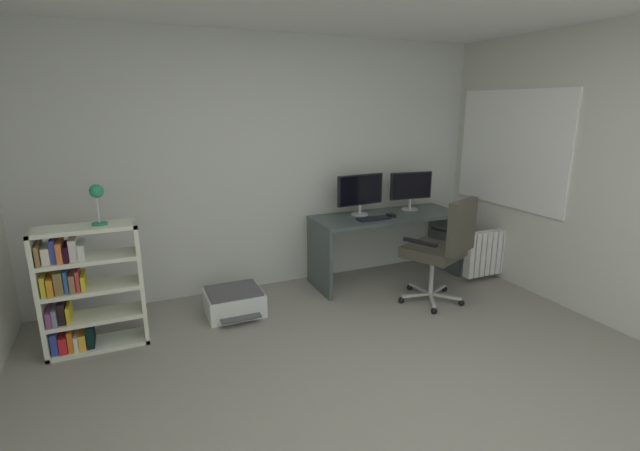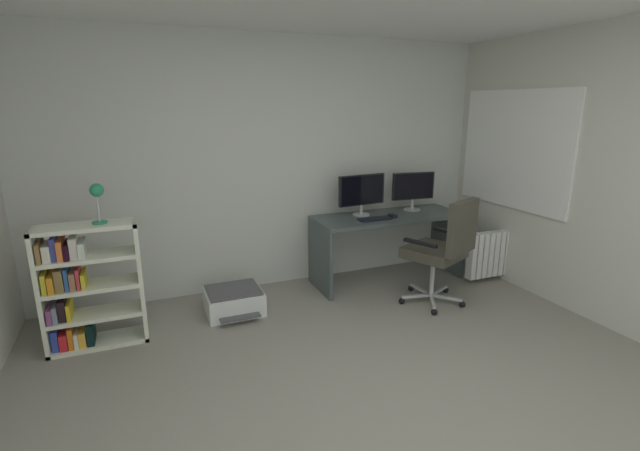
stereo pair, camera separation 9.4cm
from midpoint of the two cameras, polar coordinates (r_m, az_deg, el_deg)
ground_plane at (r=2.98m, az=10.11°, el=-24.33°), size 4.70×5.06×0.02m
wall_back at (r=4.70m, az=-6.86°, el=7.58°), size 4.70×0.10×2.55m
window_pane at (r=5.16m, az=22.46°, el=8.88°), size 0.01×1.36×1.12m
window_frame at (r=5.16m, az=22.41°, el=8.88°), size 0.02×1.44×1.20m
desk at (r=4.92m, az=7.84°, el=-0.72°), size 1.62×0.60×0.73m
monitor_main at (r=4.78m, az=4.54°, el=4.32°), size 0.54×0.18×0.43m
monitor_secondary at (r=5.11m, az=10.88°, el=4.75°), size 0.49×0.18×0.42m
keyboard at (r=4.64m, az=6.19°, el=0.86°), size 0.34×0.13×0.02m
computer_mouse at (r=4.77m, az=8.40°, el=1.25°), size 0.07×0.10×0.03m
office_chair at (r=4.40m, az=14.65°, el=-2.43°), size 0.65×0.70×1.05m
bookshelf at (r=3.98m, az=-28.40°, el=-7.19°), size 0.74×0.28×0.99m
desk_lamp at (r=3.77m, az=-26.94°, el=3.27°), size 0.11×0.11×0.31m
printer at (r=4.31m, az=-11.40°, el=-9.40°), size 0.51×0.52×0.23m
radiator at (r=5.31m, az=20.56°, el=-3.13°), size 0.73×0.10×0.49m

